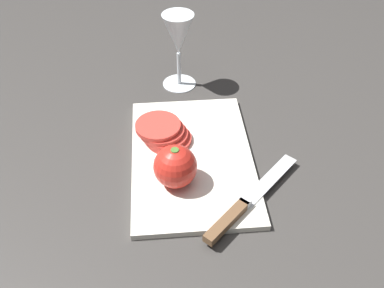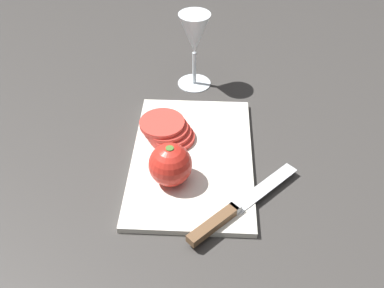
% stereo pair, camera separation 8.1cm
% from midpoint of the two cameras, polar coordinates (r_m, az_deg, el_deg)
% --- Properties ---
extents(ground_plane, '(3.00, 3.00, 0.00)m').
position_cam_midpoint_polar(ground_plane, '(0.80, -3.89, -5.08)').
color(ground_plane, '#383533').
extents(cutting_board, '(0.35, 0.22, 0.01)m').
position_cam_midpoint_polar(cutting_board, '(0.84, -2.78, -1.96)').
color(cutting_board, silver).
rests_on(cutting_board, ground_plane).
extents(wine_glass, '(0.08, 0.08, 0.17)m').
position_cam_midpoint_polar(wine_glass, '(0.98, -4.19, 13.22)').
color(wine_glass, silver).
rests_on(wine_glass, ground_plane).
extents(whole_tomato, '(0.08, 0.08, 0.08)m').
position_cam_midpoint_polar(whole_tomato, '(0.76, -5.20, -2.99)').
color(whole_tomato, red).
rests_on(whole_tomato, cutting_board).
extents(knife, '(0.19, 0.19, 0.01)m').
position_cam_midpoint_polar(knife, '(0.74, 2.64, -8.62)').
color(knife, silver).
rests_on(knife, cutting_board).
extents(tomato_slice_stack_near, '(0.10, 0.11, 0.03)m').
position_cam_midpoint_polar(tomato_slice_stack_near, '(0.86, -6.34, 1.34)').
color(tomato_slice_stack_near, '#D63D33').
rests_on(tomato_slice_stack_near, cutting_board).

